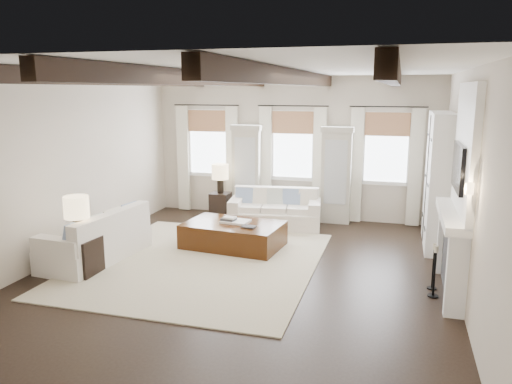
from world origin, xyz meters
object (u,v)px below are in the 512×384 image
(ottoman, at_px, (233,235))
(side_table_front, at_px, (80,256))
(sofa_back, at_px, (275,212))
(side_table_back, at_px, (221,206))
(sofa_left, at_px, (99,241))

(ottoman, xyz_separation_m, side_table_front, (-1.93, -1.97, 0.07))
(sofa_back, xyz_separation_m, side_table_front, (-2.33, -3.57, -0.03))
(sofa_back, bearing_deg, side_table_back, 170.69)
(sofa_back, xyz_separation_m, side_table_back, (-1.32, 0.22, -0.02))
(sofa_left, distance_m, side_table_front, 0.64)
(sofa_left, relative_size, ottoman, 1.19)
(sofa_back, xyz_separation_m, sofa_left, (-2.40, -2.94, 0.02))
(sofa_left, xyz_separation_m, side_table_back, (1.07, 3.15, -0.04))
(sofa_back, relative_size, ottoman, 1.14)
(side_table_back, bearing_deg, sofa_back, -9.31)
(sofa_left, height_order, side_table_back, sofa_left)
(ottoman, xyz_separation_m, side_table_back, (-0.92, 1.82, 0.08))
(ottoman, bearing_deg, sofa_left, -140.35)
(sofa_left, xyz_separation_m, side_table_front, (0.07, -0.64, -0.05))
(sofa_left, height_order, ottoman, sofa_left)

